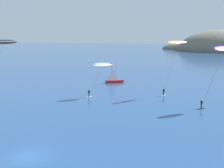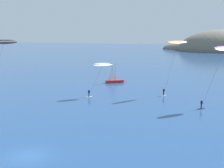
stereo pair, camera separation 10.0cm
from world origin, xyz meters
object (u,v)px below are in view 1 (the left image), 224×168
sailboat_near (115,80)px  kitesurfer_purple (223,52)px  kitesurfer_white (101,67)px  kitesurfer_orange (176,46)px  kitesurfer_black (2,49)px

sailboat_near → kitesurfer_purple: (25.31, -17.96, 9.38)m
kitesurfer_purple → kitesurfer_white: kitesurfer_purple is taller
sailboat_near → kitesurfer_purple: kitesurfer_purple is taller
sailboat_near → kitesurfer_purple: bearing=-35.4°
kitesurfer_purple → kitesurfer_orange: 11.90m
kitesurfer_purple → kitesurfer_orange: kitesurfer_orange is taller
kitesurfer_black → sailboat_near: bearing=68.8°
kitesurfer_black → kitesurfer_white: bearing=47.7°
sailboat_near → kitesurfer_orange: 21.71m
kitesurfer_purple → kitesurfer_white: size_ratio=1.57×
kitesurfer_black → kitesurfer_orange: bearing=36.4°
kitesurfer_black → kitesurfer_purple: 39.60m
kitesurfer_black → kitesurfer_purple: bearing=19.3°
kitesurfer_white → kitesurfer_orange: (15.07, 6.25, 4.33)m
kitesurfer_orange → kitesurfer_white: bearing=-157.5°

